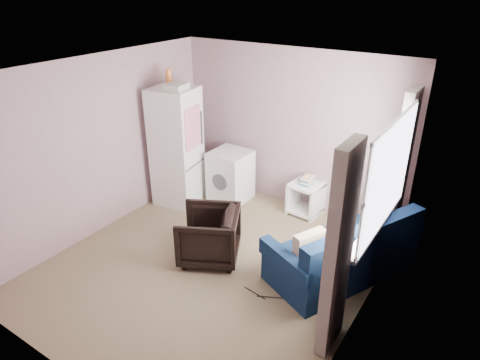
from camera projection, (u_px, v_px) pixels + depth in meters
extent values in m
cube|color=#7D6C51|center=(212.00, 265.00, 5.58)|extent=(3.80, 4.20, 0.02)
cube|color=silver|center=(205.00, 70.00, 4.49)|extent=(3.80, 4.20, 0.02)
cube|color=gray|center=(291.00, 130.00, 6.63)|extent=(3.80, 0.02, 2.50)
cube|color=gray|center=(51.00, 272.00, 3.45)|extent=(3.80, 0.02, 2.50)
cube|color=gray|center=(100.00, 146.00, 5.98)|extent=(0.02, 4.20, 2.50)
cube|color=gray|center=(368.00, 225.00, 4.09)|extent=(0.02, 4.20, 2.50)
cube|color=white|center=(390.00, 175.00, 4.52)|extent=(0.01, 1.60, 1.20)
imported|color=black|center=(209.00, 233.00, 5.56)|extent=(0.97, 0.99, 0.77)
cube|color=silver|center=(177.00, 147.00, 6.78)|extent=(0.75, 0.75, 1.90)
cube|color=#4A4950|center=(196.00, 165.00, 6.77)|extent=(0.11, 0.60, 0.02)
cube|color=#4A4950|center=(202.00, 128.00, 6.73)|extent=(0.03, 0.04, 0.54)
cube|color=white|center=(193.00, 128.00, 6.47)|extent=(0.08, 0.45, 0.65)
cylinder|color=orange|center=(169.00, 78.00, 6.39)|extent=(0.10, 0.10, 0.26)
cube|color=#B7B7AC|center=(176.00, 87.00, 6.22)|extent=(0.33, 0.37, 0.10)
cube|color=silver|center=(231.00, 176.00, 7.06)|extent=(0.60, 0.60, 0.84)
cube|color=#4A4950|center=(230.00, 154.00, 6.88)|extent=(0.56, 0.54, 0.05)
cylinder|color=#4A4950|center=(220.00, 182.00, 6.83)|extent=(0.28, 0.02, 0.28)
cube|color=white|center=(307.00, 185.00, 6.59)|extent=(0.51, 0.51, 0.04)
cube|color=white|center=(305.00, 209.00, 6.77)|extent=(0.51, 0.51, 0.04)
cube|color=white|center=(294.00, 195.00, 6.81)|extent=(0.08, 0.47, 0.52)
cube|color=white|center=(318.00, 202.00, 6.57)|extent=(0.08, 0.47, 0.52)
cube|color=#25679D|center=(307.00, 183.00, 6.57)|extent=(0.18, 0.24, 0.03)
cube|color=beige|center=(308.00, 181.00, 6.55)|extent=(0.16, 0.23, 0.03)
cube|color=#25679D|center=(307.00, 179.00, 6.55)|extent=(0.19, 0.25, 0.03)
cube|color=beige|center=(308.00, 178.00, 6.52)|extent=(0.16, 0.23, 0.03)
cube|color=#102649|center=(340.00, 258.00, 5.36)|extent=(1.54, 2.01, 0.40)
cube|color=#102649|center=(365.00, 243.00, 4.92)|extent=(0.93, 1.73, 0.44)
cube|color=#102649|center=(286.00, 261.00, 4.81)|extent=(0.84, 0.49, 0.20)
cube|color=#102649|center=(392.00, 219.00, 5.65)|extent=(0.84, 0.49, 0.20)
cube|color=#C6B295|center=(309.00, 248.00, 4.87)|extent=(0.28, 0.42, 0.40)
cube|color=#C6B295|center=(380.00, 220.00, 5.43)|extent=(0.28, 0.42, 0.40)
cube|color=white|center=(331.00, 244.00, 5.28)|extent=(0.35, 0.40, 0.02)
cube|color=silver|center=(340.00, 241.00, 5.14)|extent=(0.20, 0.33, 0.22)
cube|color=white|center=(376.00, 224.00, 4.83)|extent=(0.14, 1.70, 0.04)
cube|color=white|center=(380.00, 223.00, 4.79)|extent=(0.02, 1.68, 0.05)
cube|color=white|center=(388.00, 175.00, 4.53)|extent=(0.02, 1.68, 0.05)
cube|color=white|center=(397.00, 120.00, 4.27)|extent=(0.02, 1.68, 0.05)
cube|color=white|center=(364.00, 205.00, 3.93)|extent=(0.02, 0.05, 1.20)
cube|color=white|center=(381.00, 184.00, 4.33)|extent=(0.02, 0.05, 1.20)
cube|color=white|center=(395.00, 166.00, 4.74)|extent=(0.02, 0.05, 1.20)
cube|color=white|center=(407.00, 151.00, 5.14)|extent=(0.02, 0.05, 1.20)
cube|color=beige|center=(339.00, 253.00, 3.94)|extent=(0.12, 0.46, 2.18)
cube|color=beige|center=(401.00, 172.00, 5.57)|extent=(0.12, 0.46, 2.18)
cylinder|color=black|center=(270.00, 297.00, 5.01)|extent=(0.29, 0.15, 0.01)
cylinder|color=black|center=(255.00, 293.00, 5.07)|extent=(0.32, 0.06, 0.01)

